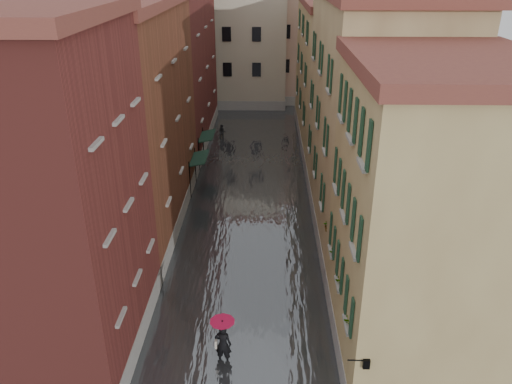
# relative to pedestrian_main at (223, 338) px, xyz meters

# --- Properties ---
(ground) EXTENTS (120.00, 120.00, 0.00)m
(ground) POSITION_rel_pedestrian_main_xyz_m (0.55, 2.95, -1.25)
(ground) COLOR #515053
(ground) RESTS_ON ground
(floodwater) EXTENTS (10.00, 60.00, 0.20)m
(floodwater) POSITION_rel_pedestrian_main_xyz_m (0.55, 15.95, -1.15)
(floodwater) COLOR #424549
(floodwater) RESTS_ON ground
(building_left_near) EXTENTS (6.00, 8.00, 13.00)m
(building_left_near) POSITION_rel_pedestrian_main_xyz_m (-6.45, 0.95, 5.25)
(building_left_near) COLOR maroon
(building_left_near) RESTS_ON ground
(building_left_mid) EXTENTS (6.00, 14.00, 12.50)m
(building_left_mid) POSITION_rel_pedestrian_main_xyz_m (-6.45, 11.95, 5.00)
(building_left_mid) COLOR brown
(building_left_mid) RESTS_ON ground
(building_left_far) EXTENTS (6.00, 16.00, 14.00)m
(building_left_far) POSITION_rel_pedestrian_main_xyz_m (-6.45, 26.95, 5.75)
(building_left_far) COLOR maroon
(building_left_far) RESTS_ON ground
(building_right_near) EXTENTS (6.00, 8.00, 11.50)m
(building_right_near) POSITION_rel_pedestrian_main_xyz_m (7.55, 0.95, 4.50)
(building_right_near) COLOR #967F4D
(building_right_near) RESTS_ON ground
(building_right_mid) EXTENTS (6.00, 14.00, 13.00)m
(building_right_mid) POSITION_rel_pedestrian_main_xyz_m (7.55, 11.95, 5.25)
(building_right_mid) COLOR tan
(building_right_mid) RESTS_ON ground
(building_right_far) EXTENTS (6.00, 16.00, 11.50)m
(building_right_far) POSITION_rel_pedestrian_main_xyz_m (7.55, 26.95, 4.50)
(building_right_far) COLOR #967F4D
(building_right_far) RESTS_ON ground
(building_end_cream) EXTENTS (12.00, 9.00, 13.00)m
(building_end_cream) POSITION_rel_pedestrian_main_xyz_m (-2.45, 40.95, 5.25)
(building_end_cream) COLOR #B7AE92
(building_end_cream) RESTS_ON ground
(building_end_pink) EXTENTS (10.00, 9.00, 12.00)m
(building_end_pink) POSITION_rel_pedestrian_main_xyz_m (6.55, 42.95, 4.75)
(building_end_pink) COLOR #A68075
(building_end_pink) RESTS_ON ground
(awning_near) EXTENTS (1.09, 2.71, 2.80)m
(awning_near) POSITION_rel_pedestrian_main_xyz_m (-2.94, 16.19, 1.21)
(awning_near) COLOR #153123
(awning_near) RESTS_ON ground
(awning_far) EXTENTS (1.09, 2.71, 2.80)m
(awning_far) POSITION_rel_pedestrian_main_xyz_m (-2.94, 20.90, 1.21)
(awning_far) COLOR #153123
(awning_far) RESTS_ON ground
(wall_lantern) EXTENTS (0.71, 0.22, 0.35)m
(wall_lantern) POSITION_rel_pedestrian_main_xyz_m (4.88, -3.05, 1.75)
(wall_lantern) COLOR black
(wall_lantern) RESTS_ON ground
(window_planters) EXTENTS (0.59, 7.87, 0.84)m
(window_planters) POSITION_rel_pedestrian_main_xyz_m (4.67, 2.12, 2.26)
(window_planters) COLOR brown
(window_planters) RESTS_ON ground
(pedestrian_main) EXTENTS (0.99, 0.99, 2.06)m
(pedestrian_main) POSITION_rel_pedestrian_main_xyz_m (0.00, 0.00, 0.00)
(pedestrian_main) COLOR black
(pedestrian_main) RESTS_ON ground
(pedestrian_far) EXTENTS (0.75, 0.62, 1.40)m
(pedestrian_far) POSITION_rel_pedestrian_main_xyz_m (-2.33, 27.36, -0.55)
(pedestrian_far) COLOR black
(pedestrian_far) RESTS_ON ground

